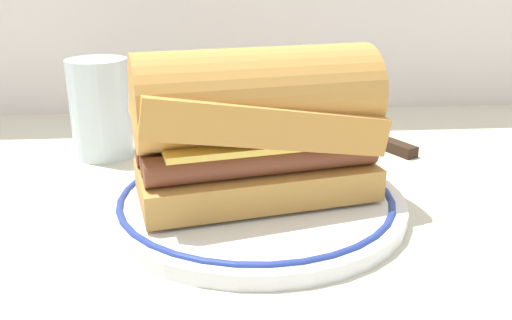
{
  "coord_description": "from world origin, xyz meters",
  "views": [
    {
      "loc": [
        -0.03,
        -0.44,
        0.2
      ],
      "look_at": [
        0.01,
        -0.01,
        0.04
      ],
      "focal_mm": 38.51,
      "sensor_mm": 36.0,
      "label": 1
    }
  ],
  "objects": [
    {
      "name": "plate",
      "position": [
        0.01,
        -0.01,
        0.01
      ],
      "size": [
        0.25,
        0.25,
        0.01
      ],
      "color": "white",
      "rests_on": "ground_plane"
    },
    {
      "name": "sausage_sandwich",
      "position": [
        0.01,
        -0.01,
        0.08
      ],
      "size": [
        0.21,
        0.13,
        0.12
      ],
      "rotation": [
        0.0,
        0.0,
        0.21
      ],
      "color": "#BE8B42",
      "rests_on": "plate"
    },
    {
      "name": "butter_knife",
      "position": [
        0.16,
        0.15,
        0.0
      ],
      "size": [
        0.08,
        0.14,
        0.01
      ],
      "color": "silver",
      "rests_on": "ground_plane"
    },
    {
      "name": "drinking_glass",
      "position": [
        -0.15,
        0.14,
        0.05
      ],
      "size": [
        0.06,
        0.06,
        0.1
      ],
      "color": "silver",
      "rests_on": "ground_plane"
    },
    {
      "name": "ground_plane",
      "position": [
        0.0,
        0.0,
        0.0
      ],
      "size": [
        1.5,
        1.5,
        0.0
      ],
      "primitive_type": "plane",
      "color": "beige"
    }
  ]
}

